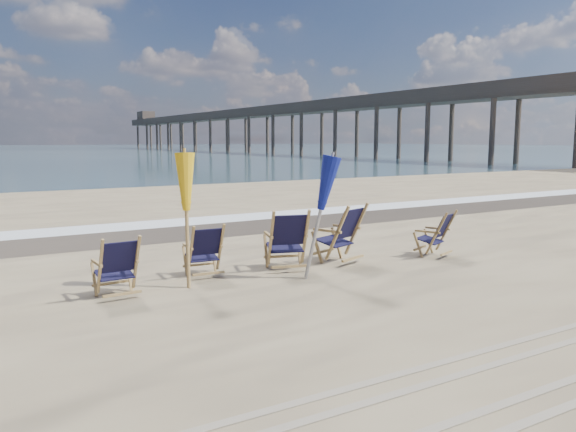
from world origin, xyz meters
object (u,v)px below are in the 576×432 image
Objects in this scene: umbrella_blue at (318,188)px; beach_chair_3 at (356,231)px; beach_chair_1 at (221,249)px; beach_chair_0 at (137,265)px; beach_chair_2 at (306,239)px; fishing_pier at (264,124)px; umbrella_yellow at (186,189)px; beach_chair_4 at (446,232)px.

beach_chair_3 is at bearing 28.79° from umbrella_blue.
beach_chair_1 is at bearing 143.78° from umbrella_blue.
umbrella_blue is (2.76, -0.45, 1.00)m from beach_chair_0.
fishing_pier is (37.85, 72.13, 4.12)m from beach_chair_2.
beach_chair_0 is 0.01× the size of fishing_pier.
umbrella_yellow is at bearing -118.98° from fishing_pier.
beach_chair_1 is at bearing -31.31° from beach_chair_4.
beach_chair_4 is at bearing 145.97° from beach_chair_3.
umbrella_blue is (-0.14, -0.57, 0.92)m from beach_chair_2.
fishing_pier reaches higher than beach_chair_4.
fishing_pier is (40.75, 72.25, 4.20)m from beach_chair_0.
beach_chair_2 is 1.09m from umbrella_blue.
beach_chair_3 is (2.60, -0.19, 0.10)m from beach_chair_1.
beach_chair_2 is at bearing -28.53° from beach_chair_4.
beach_chair_1 is at bearing -165.15° from beach_chair_0.
fishing_pier is at bearing -122.22° from beach_chair_0.
beach_chair_3 reaches higher than beach_chair_1.
beach_chair_3 reaches higher than beach_chair_0.
beach_chair_2 is 0.98× the size of beach_chair_3.
beach_chair_3 is 3.43m from umbrella_yellow.
beach_chair_2 is 0.53× the size of umbrella_yellow.
fishing_pier reaches higher than beach_chair_2.
beach_chair_2 reaches higher than beach_chair_4.
beach_chair_4 reaches higher than beach_chair_1.
umbrella_blue is at bearing 147.92° from beach_chair_1.
beach_chair_0 is 1.01× the size of beach_chair_4.
beach_chair_3 is 1.77m from umbrella_blue.
beach_chair_2 is at bearing 169.87° from beach_chair_1.
umbrella_yellow is 1.01× the size of umbrella_blue.
umbrella_blue is at bearing 167.98° from beach_chair_0.
umbrella_blue reaches higher than beach_chair_2.
beach_chair_1 is at bearing -118.67° from fishing_pier.
beach_chair_3 is 1.86m from beach_chair_4.
beach_chair_3 is at bearing 179.97° from beach_chair_1.
umbrella_yellow reaches higher than beach_chair_1.
umbrella_blue is at bearing -117.59° from fishing_pier.
umbrella_yellow is (-0.70, -0.37, 1.03)m from beach_chair_1.
beach_chair_0 is 5.90m from beach_chair_4.
fishing_pier reaches higher than beach_chair_1.
beach_chair_4 is at bearing 175.68° from beach_chair_1.
beach_chair_3 is (4.10, 0.29, 0.09)m from beach_chair_0.
fishing_pier reaches higher than umbrella_yellow.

